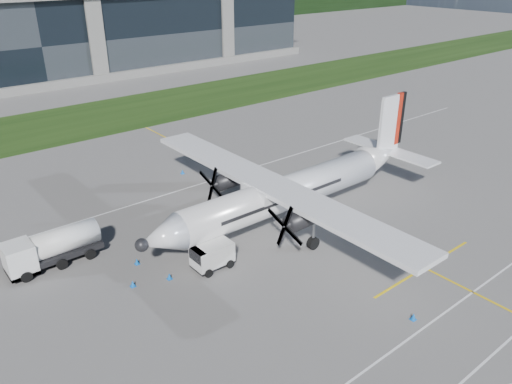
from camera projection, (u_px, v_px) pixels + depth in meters
The scene contains 14 objects.
ground at pixel (123, 130), 68.86m from camera, with size 400.00×400.00×0.00m, color #63605D.
grass_strip at pixel (99, 117), 74.47m from camera, with size 400.00×18.00×0.04m, color #19330E.
terminal_building at pixel (24, 40), 93.76m from camera, with size 120.00×20.00×15.00m, color black.
yellow_taxiway_centerline at pixel (285, 197), 49.50m from camera, with size 0.20×70.00×0.01m, color yellow.
white_lane_line at pixel (508, 341), 30.93m from camera, with size 90.00×0.15×0.01m, color white.
turboprop_aircraft at pixel (294, 171), 43.44m from camera, with size 30.21×31.33×9.40m, color white, non-canonical shape.
fuel_tanker_truck at pixel (46, 250), 37.91m from camera, with size 7.46×2.42×2.80m, color silver, non-canonical shape.
baggage_tug at pixel (212, 256), 37.92m from camera, with size 3.30×1.98×1.98m, color silver, non-canonical shape.
ground_crew_person at pixel (231, 252), 38.32m from camera, with size 0.85×0.61×2.09m, color #F25907.
safety_cone_stbdwing at pixel (182, 172), 54.83m from camera, with size 0.36×0.36×0.50m, color blue.
safety_cone_portwing at pixel (413, 317), 32.67m from camera, with size 0.36×0.36×0.50m, color blue.
safety_cone_nose_stbd at pixel (137, 261), 38.62m from camera, with size 0.36×0.36×0.50m, color blue.
safety_cone_nose_port at pixel (169, 276), 36.82m from camera, with size 0.36×0.36×0.50m, color blue.
safety_cone_fwd at pixel (133, 284), 35.98m from camera, with size 0.36×0.36×0.50m, color blue.
Camera 1 is at (-27.31, -22.80, 21.55)m, focal length 35.00 mm.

